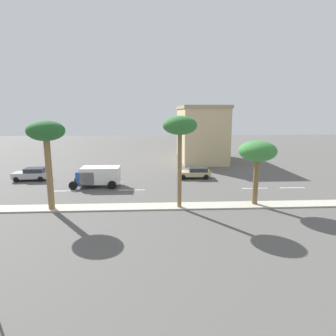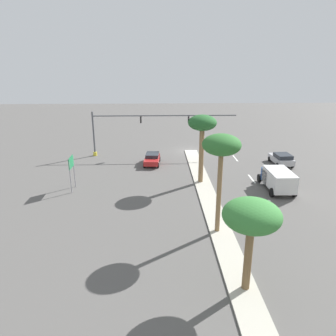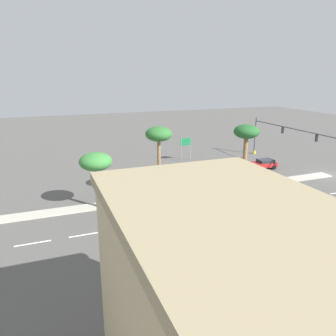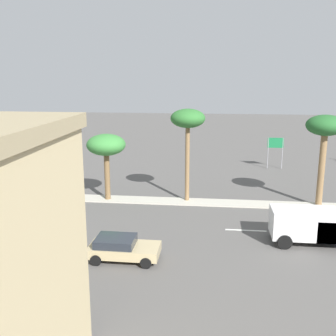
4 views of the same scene
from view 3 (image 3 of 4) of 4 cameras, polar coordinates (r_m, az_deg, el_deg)
ground_plane at (r=35.98m, az=-2.65°, el=-5.37°), size 160.00×160.00×0.00m
median_curb at (r=34.57m, az=-13.86°, el=-6.66°), size 1.80×63.35×0.12m
lane_stripe_rear at (r=37.20m, az=19.14°, el=-5.55°), size 0.20×2.80×0.01m
lane_stripe_leading at (r=33.21m, az=9.43°, el=-7.47°), size 0.20×2.80×0.01m
lane_stripe_trailing at (r=29.31m, az=-14.00°, el=-11.09°), size 0.20×2.80×0.01m
lane_stripe_inboard at (r=29.24m, az=-22.31°, el=-11.95°), size 0.20×2.80×0.01m
traffic_signal_gantry at (r=52.73m, az=18.37°, el=5.35°), size 19.92×0.53×6.17m
directional_road_sign at (r=50.94m, az=3.10°, el=4.14°), size 0.10×1.78×3.56m
palm_tree_trailing at (r=39.51m, az=13.38°, el=5.65°), size 2.98×2.98×7.33m
palm_tree_front at (r=34.65m, az=-1.61°, el=5.51°), size 2.82×2.82×7.69m
palm_tree_left at (r=33.08m, az=-12.37°, el=0.90°), size 3.24×3.24×5.58m
sedan_red_leading at (r=48.90m, az=16.09°, el=0.72°), size 2.18×4.05×1.33m
sedan_tan_mid at (r=25.59m, az=0.76°, el=-12.98°), size 2.09×4.08×1.35m
box_truck at (r=33.56m, az=16.72°, el=-5.42°), size 2.50×5.27×2.20m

